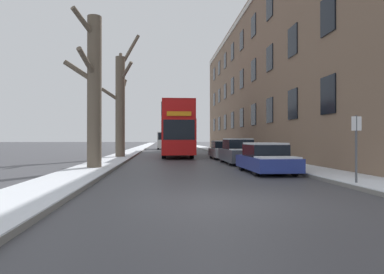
{
  "coord_description": "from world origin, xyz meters",
  "views": [
    {
      "loc": [
        -1.74,
        -8.04,
        1.52
      ],
      "look_at": [
        0.43,
        16.21,
        1.65
      ],
      "focal_mm": 32.0,
      "sensor_mm": 36.0,
      "label": 1
    }
  ],
  "objects_px": {
    "oncoming_van": "(164,140)",
    "pedestrian_left_sidewalk": "(97,148)",
    "double_decker_bus": "(176,127)",
    "bare_tree_left_1": "(121,102)",
    "street_sign_post": "(356,146)",
    "bare_tree_left_0": "(94,90)",
    "parked_car_0": "(266,159)",
    "parked_car_2": "(223,150)",
    "parked_car_1": "(238,152)"
  },
  "relations": [
    {
      "from": "double_decker_bus",
      "to": "parked_car_2",
      "type": "distance_m",
      "value": 5.45
    },
    {
      "from": "pedestrian_left_sidewalk",
      "to": "street_sign_post",
      "type": "height_order",
      "value": "street_sign_post"
    },
    {
      "from": "parked_car_1",
      "to": "bare_tree_left_1",
      "type": "bearing_deg",
      "value": 141.86
    },
    {
      "from": "parked_car_1",
      "to": "parked_car_2",
      "type": "height_order",
      "value": "parked_car_1"
    },
    {
      "from": "bare_tree_left_1",
      "to": "street_sign_post",
      "type": "height_order",
      "value": "bare_tree_left_1"
    },
    {
      "from": "parked_car_0",
      "to": "bare_tree_left_0",
      "type": "bearing_deg",
      "value": 167.65
    },
    {
      "from": "bare_tree_left_1",
      "to": "parked_car_0",
      "type": "height_order",
      "value": "bare_tree_left_1"
    },
    {
      "from": "double_decker_bus",
      "to": "parked_car_1",
      "type": "relative_size",
      "value": 2.39
    },
    {
      "from": "oncoming_van",
      "to": "pedestrian_left_sidewalk",
      "type": "distance_m",
      "value": 31.57
    },
    {
      "from": "bare_tree_left_1",
      "to": "parked_car_1",
      "type": "xyz_separation_m",
      "value": [
        7.81,
        -6.13,
        -3.64
      ]
    },
    {
      "from": "bare_tree_left_1",
      "to": "pedestrian_left_sidewalk",
      "type": "distance_m",
      "value": 7.69
    },
    {
      "from": "bare_tree_left_1",
      "to": "street_sign_post",
      "type": "distance_m",
      "value": 19.17
    },
    {
      "from": "double_decker_bus",
      "to": "pedestrian_left_sidewalk",
      "type": "relative_size",
      "value": 5.75
    },
    {
      "from": "parked_car_0",
      "to": "oncoming_van",
      "type": "relative_size",
      "value": 0.84
    },
    {
      "from": "oncoming_van",
      "to": "street_sign_post",
      "type": "relative_size",
      "value": 2.24
    },
    {
      "from": "parked_car_2",
      "to": "oncoming_van",
      "type": "relative_size",
      "value": 0.79
    },
    {
      "from": "parked_car_0",
      "to": "oncoming_van",
      "type": "xyz_separation_m",
      "value": [
        -4.27,
        36.11,
        0.72
      ]
    },
    {
      "from": "bare_tree_left_0",
      "to": "oncoming_van",
      "type": "height_order",
      "value": "bare_tree_left_0"
    },
    {
      "from": "bare_tree_left_0",
      "to": "pedestrian_left_sidewalk",
      "type": "height_order",
      "value": "bare_tree_left_0"
    },
    {
      "from": "bare_tree_left_1",
      "to": "parked_car_1",
      "type": "relative_size",
      "value": 2.23
    },
    {
      "from": "parked_car_0",
      "to": "street_sign_post",
      "type": "distance_m",
      "value": 5.09
    },
    {
      "from": "parked_car_2",
      "to": "parked_car_1",
      "type": "bearing_deg",
      "value": -90.0
    },
    {
      "from": "parked_car_2",
      "to": "bare_tree_left_0",
      "type": "bearing_deg",
      "value": -131.38
    },
    {
      "from": "bare_tree_left_0",
      "to": "double_decker_bus",
      "type": "height_order",
      "value": "bare_tree_left_0"
    },
    {
      "from": "bare_tree_left_0",
      "to": "parked_car_2",
      "type": "height_order",
      "value": "bare_tree_left_0"
    },
    {
      "from": "bare_tree_left_0",
      "to": "double_decker_bus",
      "type": "xyz_separation_m",
      "value": [
        4.49,
        12.79,
        -1.33
      ]
    },
    {
      "from": "street_sign_post",
      "to": "pedestrian_left_sidewalk",
      "type": "bearing_deg",
      "value": 135.12
    },
    {
      "from": "parked_car_1",
      "to": "street_sign_post",
      "type": "relative_size",
      "value": 1.96
    },
    {
      "from": "bare_tree_left_0",
      "to": "parked_car_0",
      "type": "height_order",
      "value": "bare_tree_left_0"
    },
    {
      "from": "parked_car_1",
      "to": "oncoming_van",
      "type": "relative_size",
      "value": 0.87
    },
    {
      "from": "double_decker_bus",
      "to": "parked_car_1",
      "type": "height_order",
      "value": "double_decker_bus"
    },
    {
      "from": "bare_tree_left_0",
      "to": "pedestrian_left_sidewalk",
      "type": "relative_size",
      "value": 4.09
    },
    {
      "from": "bare_tree_left_0",
      "to": "double_decker_bus",
      "type": "distance_m",
      "value": 13.62
    },
    {
      "from": "oncoming_van",
      "to": "bare_tree_left_0",
      "type": "bearing_deg",
      "value": -96.05
    },
    {
      "from": "parked_car_0",
      "to": "double_decker_bus",
      "type": "bearing_deg",
      "value": 103.27
    },
    {
      "from": "bare_tree_left_0",
      "to": "parked_car_2",
      "type": "relative_size",
      "value": 1.89
    },
    {
      "from": "parked_car_0",
      "to": "parked_car_2",
      "type": "distance_m",
      "value": 10.72
    },
    {
      "from": "pedestrian_left_sidewalk",
      "to": "bare_tree_left_0",
      "type": "bearing_deg",
      "value": 178.27
    },
    {
      "from": "bare_tree_left_0",
      "to": "parked_car_1",
      "type": "relative_size",
      "value": 1.7
    },
    {
      "from": "bare_tree_left_1",
      "to": "street_sign_post",
      "type": "bearing_deg",
      "value": -61.01
    },
    {
      "from": "bare_tree_left_1",
      "to": "parked_car_1",
      "type": "height_order",
      "value": "bare_tree_left_1"
    },
    {
      "from": "bare_tree_left_1",
      "to": "parked_car_2",
      "type": "distance_m",
      "value": 8.7
    },
    {
      "from": "oncoming_van",
      "to": "pedestrian_left_sidewalk",
      "type": "height_order",
      "value": "oncoming_van"
    },
    {
      "from": "parked_car_2",
      "to": "pedestrian_left_sidewalk",
      "type": "distance_m",
      "value": 10.22
    },
    {
      "from": "double_decker_bus",
      "to": "street_sign_post",
      "type": "bearing_deg",
      "value": -76.11
    },
    {
      "from": "oncoming_van",
      "to": "pedestrian_left_sidewalk",
      "type": "bearing_deg",
      "value": -97.37
    },
    {
      "from": "bare_tree_left_0",
      "to": "parked_car_0",
      "type": "xyz_separation_m",
      "value": [
        7.92,
        -1.73,
        -3.22
      ]
    },
    {
      "from": "bare_tree_left_1",
      "to": "oncoming_van",
      "type": "bearing_deg",
      "value": 81.75
    },
    {
      "from": "parked_car_1",
      "to": "parked_car_2",
      "type": "bearing_deg",
      "value": 90.0
    },
    {
      "from": "bare_tree_left_1",
      "to": "oncoming_van",
      "type": "distance_m",
      "value": 24.84
    }
  ]
}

